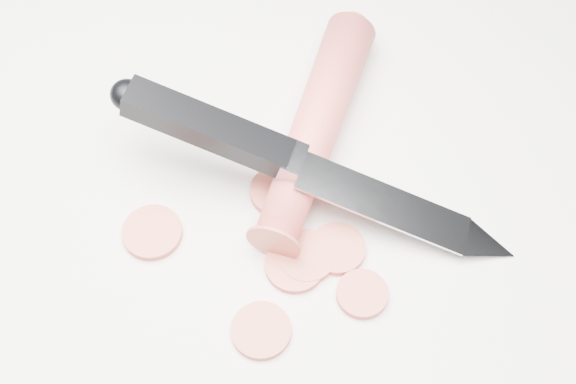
{
  "coord_description": "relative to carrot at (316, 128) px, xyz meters",
  "views": [
    {
      "loc": [
        0.01,
        -0.25,
        0.46
      ],
      "look_at": [
        0.01,
        0.01,
        0.02
      ],
      "focal_mm": 50.0,
      "sensor_mm": 36.0,
      "label": 1
    }
  ],
  "objects": [
    {
      "name": "carrot_slice_4",
      "position": [
        0.02,
        -0.12,
        -0.02
      ],
      "size": [
        0.03,
        0.03,
        0.01
      ],
      "primitive_type": "cylinder",
      "color": "#C9513E",
      "rests_on": "ground"
    },
    {
      "name": "ground",
      "position": [
        -0.03,
        -0.06,
        -0.02
      ],
      "size": [
        2.4,
        2.4,
        0.0
      ],
      "primitive_type": "plane",
      "color": "white",
      "rests_on": "ground"
    },
    {
      "name": "carrot_slice_1",
      "position": [
        -0.02,
        -0.09,
        -0.02
      ],
      "size": [
        0.04,
        0.04,
        0.01
      ],
      "primitive_type": "cylinder",
      "color": "#C9513E",
      "rests_on": "ground"
    },
    {
      "name": "carrot_slice_5",
      "position": [
        -0.03,
        -0.04,
        -0.01
      ],
      "size": [
        0.04,
        0.04,
        0.01
      ],
      "primitive_type": "cylinder",
      "color": "#C9513E",
      "rests_on": "ground"
    },
    {
      "name": "carrot_slice_0",
      "position": [
        -0.11,
        -0.07,
        -0.02
      ],
      "size": [
        0.04,
        0.04,
        0.01
      ],
      "primitive_type": "cylinder",
      "color": "#C9513E",
      "rests_on": "ground"
    },
    {
      "name": "carrot_slice_2",
      "position": [
        -0.01,
        -0.09,
        -0.02
      ],
      "size": [
        0.04,
        0.04,
        0.01
      ],
      "primitive_type": "cylinder",
      "color": "#C9513E",
      "rests_on": "ground"
    },
    {
      "name": "carrot_slice_3",
      "position": [
        0.01,
        -0.08,
        -0.02
      ],
      "size": [
        0.04,
        0.04,
        0.01
      ],
      "primitive_type": "cylinder",
      "color": "#C9513E",
      "rests_on": "ground"
    },
    {
      "name": "carrot",
      "position": [
        0.0,
        0.0,
        0.0
      ],
      "size": [
        0.09,
        0.18,
        0.03
      ],
      "primitive_type": "cylinder",
      "rotation": [
        1.57,
        0.0,
        -0.33
      ],
      "color": "#DB4841",
      "rests_on": "ground"
    },
    {
      "name": "carrot_slice_6",
      "position": [
        -0.04,
        -0.14,
        -0.02
      ],
      "size": [
        0.04,
        0.04,
        0.01
      ],
      "primitive_type": "cylinder",
      "color": "#C9513E",
      "rests_on": "ground"
    },
    {
      "name": "kitchen_knife",
      "position": [
        -0.0,
        -0.04,
        0.02
      ],
      "size": [
        0.27,
        0.12,
        0.07
      ],
      "primitive_type": null,
      "color": "#B3B5BA",
      "rests_on": "ground"
    }
  ]
}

